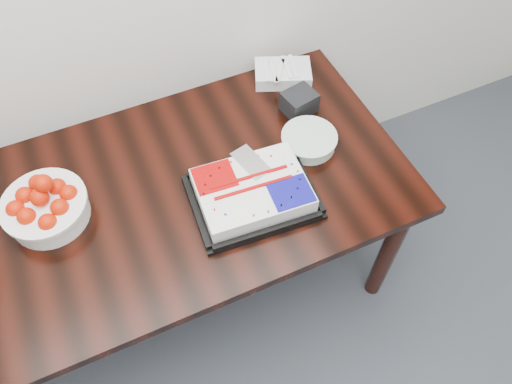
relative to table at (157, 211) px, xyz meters
name	(u,v)px	position (x,y,z in m)	size (l,w,h in m)	color
table	(157,211)	(0.00, 0.00, 0.00)	(1.80, 0.90, 0.75)	black
cake_tray	(252,192)	(0.31, -0.15, 0.13)	(0.44, 0.36, 0.09)	black
tangerine_bowl	(44,204)	(-0.33, 0.07, 0.16)	(0.28, 0.28, 0.18)	white
plate_stack	(309,141)	(0.60, -0.01, 0.11)	(0.21, 0.21, 0.05)	white
fork_bag	(283,73)	(0.67, 0.35, 0.12)	(0.26, 0.22, 0.06)	silver
napkin_box	(299,102)	(0.65, 0.16, 0.13)	(0.12, 0.10, 0.09)	black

